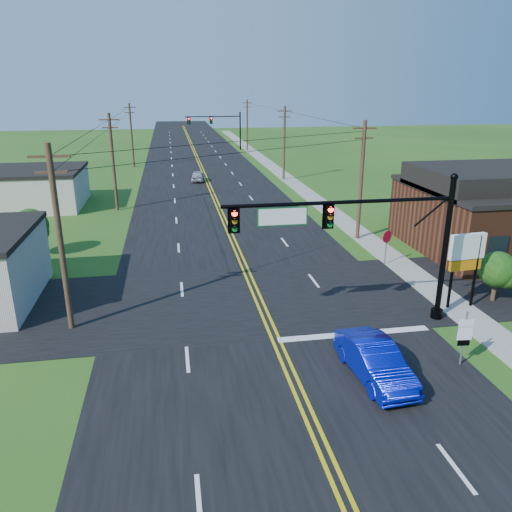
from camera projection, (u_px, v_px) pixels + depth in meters
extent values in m
plane|color=#224C15|center=(314.00, 441.00, 16.80)|extent=(260.00, 260.00, 0.00)
cube|color=black|center=(205.00, 179.00, 63.41)|extent=(16.00, 220.00, 0.04)
cube|color=black|center=(255.00, 298.00, 27.98)|extent=(70.00, 10.00, 0.04)
cube|color=gray|center=(305.00, 192.00, 55.76)|extent=(2.00, 160.00, 0.08)
cylinder|color=black|center=(445.00, 252.00, 24.50)|extent=(0.28, 0.28, 7.20)
cylinder|color=black|center=(437.00, 314.00, 25.59)|extent=(0.60, 0.60, 0.50)
sphere|color=black|center=(454.00, 177.00, 23.30)|extent=(0.36, 0.36, 0.36)
cylinder|color=black|center=(340.00, 202.00, 22.74)|extent=(11.00, 0.18, 0.18)
cube|color=#055E1B|center=(283.00, 216.00, 22.49)|extent=(2.30, 0.06, 0.85)
cylinder|color=black|center=(240.00, 130.00, 91.62)|extent=(0.28, 0.28, 7.20)
cylinder|color=black|center=(240.00, 148.00, 92.71)|extent=(0.60, 0.60, 0.50)
sphere|color=black|center=(240.00, 109.00, 90.42)|extent=(0.36, 0.36, 0.36)
cylinder|color=black|center=(213.00, 117.00, 90.04)|extent=(10.00, 0.18, 0.18)
cube|color=#055E1B|center=(195.00, 120.00, 89.71)|extent=(2.30, 0.06, 0.85)
cube|color=silver|center=(19.00, 190.00, 48.63)|extent=(12.00, 9.00, 3.40)
cube|color=black|center=(16.00, 171.00, 48.03)|extent=(12.20, 9.20, 0.30)
cylinder|color=#392619|center=(60.00, 241.00, 23.14)|extent=(0.28, 0.28, 9.00)
cube|color=#392619|center=(49.00, 156.00, 21.88)|extent=(1.80, 0.12, 0.12)
cube|color=#392619|center=(51.00, 172.00, 22.11)|extent=(1.40, 0.12, 0.12)
cylinder|color=#392619|center=(113.00, 163.00, 46.45)|extent=(0.28, 0.28, 9.00)
cube|color=#392619|center=(109.00, 120.00, 45.18)|extent=(1.80, 0.12, 0.12)
cube|color=#392619|center=(110.00, 128.00, 45.41)|extent=(1.40, 0.12, 0.12)
cylinder|color=#392619|center=(132.00, 136.00, 71.62)|extent=(0.28, 0.28, 9.00)
cube|color=#392619|center=(129.00, 107.00, 70.35)|extent=(1.80, 0.12, 0.12)
cube|color=#392619|center=(130.00, 113.00, 70.58)|extent=(1.40, 0.12, 0.12)
cylinder|color=#392619|center=(361.00, 182.00, 37.42)|extent=(0.28, 0.28, 9.00)
cube|color=#392619|center=(365.00, 128.00, 36.16)|extent=(1.80, 0.12, 0.12)
cube|color=#392619|center=(364.00, 138.00, 36.38)|extent=(1.40, 0.12, 0.12)
cylinder|color=#392619|center=(284.00, 144.00, 61.66)|extent=(0.28, 0.28, 9.00)
cube|color=#392619|center=(285.00, 111.00, 60.39)|extent=(1.80, 0.12, 0.12)
cube|color=#392619|center=(285.00, 117.00, 60.62)|extent=(1.40, 0.12, 0.12)
cylinder|color=#392619|center=(247.00, 125.00, 89.63)|extent=(0.28, 0.28, 9.00)
cube|color=#392619|center=(247.00, 103.00, 88.36)|extent=(1.80, 0.12, 0.12)
cube|color=#392619|center=(247.00, 107.00, 88.59)|extent=(1.40, 0.12, 0.12)
cylinder|color=#392619|center=(409.00, 212.00, 43.30)|extent=(0.24, 0.24, 1.85)
sphere|color=#10380D|center=(411.00, 193.00, 42.76)|extent=(3.00, 3.00, 3.00)
cylinder|color=#392619|center=(494.00, 290.00, 27.53)|extent=(0.24, 0.24, 1.32)
sphere|color=#10380D|center=(498.00, 269.00, 27.14)|extent=(2.00, 2.00, 2.00)
cylinder|color=#392619|center=(34.00, 245.00, 34.82)|extent=(0.24, 0.24, 1.54)
sphere|color=#10380D|center=(31.00, 226.00, 34.37)|extent=(2.40, 2.40, 2.40)
imported|color=#0711A0|center=(375.00, 361.00, 20.16)|extent=(2.00, 4.83, 1.56)
imported|color=silver|center=(198.00, 176.00, 61.97)|extent=(1.97, 3.95, 1.29)
cylinder|color=slate|center=(464.00, 339.00, 20.97)|extent=(0.09, 0.09, 2.51)
cube|color=white|center=(466.00, 323.00, 20.70)|extent=(0.63, 0.11, 0.34)
cube|color=white|center=(465.00, 333.00, 20.84)|extent=(0.63, 0.11, 0.63)
cube|color=black|center=(463.00, 343.00, 20.99)|extent=(0.51, 0.10, 0.25)
cylinder|color=slate|center=(386.00, 249.00, 32.91)|extent=(0.10, 0.10, 2.24)
cylinder|color=#9F091F|center=(387.00, 237.00, 32.60)|extent=(0.79, 0.40, 0.85)
cylinder|color=black|center=(452.00, 273.00, 26.14)|extent=(0.17, 0.17, 4.02)
cylinder|color=black|center=(475.00, 272.00, 26.36)|extent=(0.17, 0.17, 4.02)
cube|color=white|center=(468.00, 246.00, 25.78)|extent=(2.03, 0.48, 1.34)
cube|color=#CC720C|center=(465.00, 265.00, 26.10)|extent=(1.80, 0.43, 0.56)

